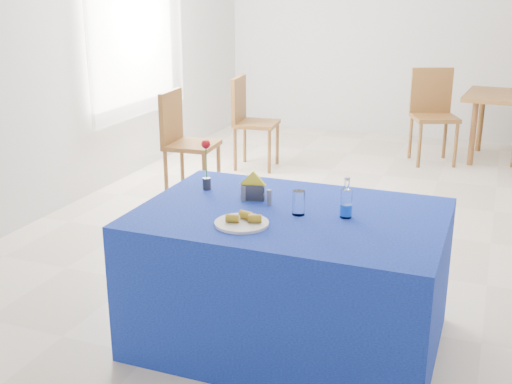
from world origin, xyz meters
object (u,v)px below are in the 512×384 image
chair_win_a (183,136)px  chair_win_b (249,116)px  blue_table (289,277)px  water_bottle (346,204)px  chair_bg_left (433,109)px  plate (242,223)px

chair_win_a → chair_win_b: (0.21, 1.13, -0.00)m
blue_table → water_bottle: size_ratio=7.44×
blue_table → chair_bg_left: (0.27, 4.24, 0.21)m
chair_win_b → plate: bearing=-165.1°
plate → water_bottle: (0.46, 0.29, 0.06)m
chair_win_a → plate: bearing=-151.0°
blue_table → chair_win_b: (-1.54, 3.25, 0.18)m
chair_win_b → water_bottle: bearing=-156.8°
chair_win_a → chair_win_b: 1.15m
plate → chair_bg_left: size_ratio=0.27×
blue_table → chair_bg_left: size_ratio=1.56×
water_bottle → blue_table: bearing=-174.9°
chair_bg_left → chair_win_b: 2.06m
water_bottle → chair_win_a: (-2.03, 2.10, -0.26)m
blue_table → water_bottle: bearing=5.1°
plate → chair_win_b: bearing=111.2°
water_bottle → chair_bg_left: (-0.02, 4.21, -0.24)m
plate → chair_win_a: 2.87m
chair_win_a → chair_bg_left: bearing=-47.9°
plate → chair_bg_left: chair_bg_left is taller
blue_table → chair_win_b: 3.60m
plate → chair_bg_left: 4.53m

